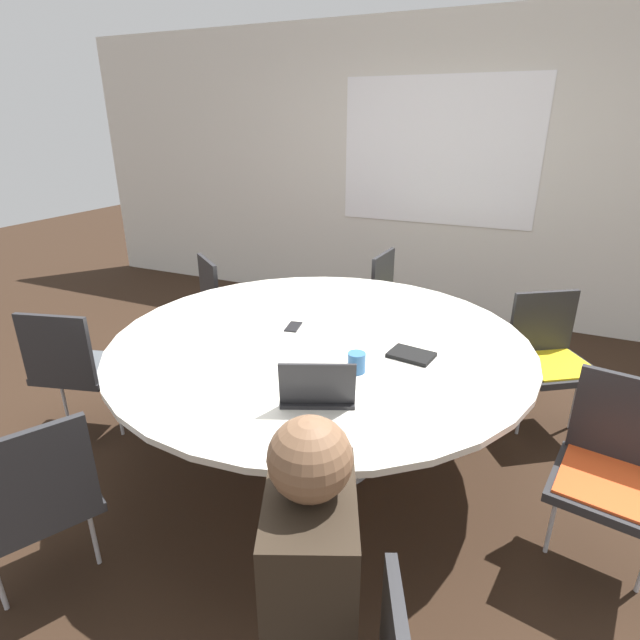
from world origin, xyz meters
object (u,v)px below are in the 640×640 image
(chair_1, at_px, (617,465))
(handbag, at_px, (496,371))
(chair_2, at_px, (551,352))
(spiral_notebook, at_px, (411,355))
(cell_phone, at_px, (293,327))
(coffee_cup, at_px, (357,362))
(chair_4, at_px, (226,300))
(chair_6, at_px, (32,496))
(person_0, at_px, (305,587))
(chair_5, at_px, (75,363))
(chair_3, at_px, (397,298))
(laptop, at_px, (318,390))

(chair_1, distance_m, handbag, 1.59)
(chair_2, bearing_deg, handbag, -84.16)
(handbag, bearing_deg, chair_1, -67.70)
(chair_2, xyz_separation_m, spiral_notebook, (-0.65, -0.88, 0.24))
(cell_phone, bearing_deg, coffee_cup, -34.66)
(chair_4, bearing_deg, coffee_cup, 1.00)
(coffee_cup, bearing_deg, chair_4, 143.41)
(chair_6, height_order, person_0, person_0)
(chair_1, xyz_separation_m, chair_5, (-2.79, -0.25, 0.00))
(chair_6, relative_size, person_0, 0.71)
(chair_6, height_order, handbag, chair_6)
(chair_4, relative_size, coffee_cup, 9.09)
(chair_5, height_order, spiral_notebook, chair_5)
(chair_6, bearing_deg, chair_3, 14.61)
(chair_1, distance_m, spiral_notebook, 0.96)
(handbag, bearing_deg, chair_5, -142.78)
(chair_2, distance_m, handbag, 0.62)
(spiral_notebook, bearing_deg, chair_5, -167.52)
(chair_1, bearing_deg, laptop, 29.75)
(chair_5, bearing_deg, chair_4, 66.30)
(chair_2, bearing_deg, cell_phone, -3.40)
(chair_2, height_order, spiral_notebook, chair_2)
(chair_5, xyz_separation_m, handbag, (2.20, 1.68, -0.38))
(chair_2, xyz_separation_m, person_0, (-0.57, -2.23, 0.19))
(chair_2, xyz_separation_m, chair_3, (-1.13, 0.58, 0.00))
(chair_5, bearing_deg, spiral_notebook, -2.73)
(chair_6, xyz_separation_m, laptop, (0.86, 0.70, 0.29))
(laptop, bearing_deg, person_0, 88.95)
(chair_4, height_order, person_0, person_0)
(chair_3, relative_size, chair_6, 1.00)
(chair_2, xyz_separation_m, chair_5, (-2.52, -1.30, 0.00))
(chair_2, bearing_deg, person_0, 41.76)
(chair_5, xyz_separation_m, spiral_notebook, (1.87, 0.41, 0.24))
(chair_3, height_order, laptop, laptop)
(chair_1, xyz_separation_m, spiral_notebook, (-0.92, 0.16, 0.24))
(chair_6, xyz_separation_m, cell_phone, (0.41, 1.37, 0.24))
(handbag, bearing_deg, chair_3, 166.14)
(chair_3, bearing_deg, laptop, 10.26)
(chair_3, relative_size, coffee_cup, 9.09)
(chair_5, height_order, cell_phone, chair_5)
(person_0, bearing_deg, handbag, -29.13)
(chair_1, relative_size, person_0, 0.71)
(person_0, bearing_deg, coffee_cup, -9.68)
(chair_4, relative_size, spiral_notebook, 3.77)
(chair_3, xyz_separation_m, coffee_cup, (0.29, -1.72, 0.28))
(laptop, distance_m, coffee_cup, 0.32)
(chair_1, bearing_deg, handbag, -57.36)
(spiral_notebook, xyz_separation_m, handbag, (0.34, 1.26, -0.62))
(chair_1, xyz_separation_m, chair_2, (-0.27, 1.05, 0.00))
(coffee_cup, height_order, handbag, coffee_cup)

